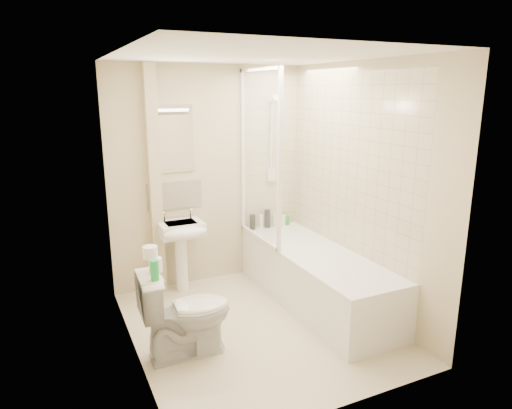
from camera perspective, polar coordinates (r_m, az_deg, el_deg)
name	(u,v)px	position (r m, az deg, el deg)	size (l,w,h in m)	color
floor	(258,326)	(4.38, 0.19, -14.96)	(2.50, 2.50, 0.00)	beige
wall_back	(209,177)	(5.07, -5.87, 3.50)	(2.20, 0.02, 2.40)	beige
wall_left	(128,215)	(3.62, -15.72, -1.30)	(0.02, 2.50, 2.40)	beige
wall_right	(361,189)	(4.51, 12.94, 1.87)	(0.02, 2.50, 2.40)	beige
ceiling	(258,55)	(3.84, 0.22, 18.17)	(2.20, 2.50, 0.02)	white
tile_back	(270,153)	(5.32, 1.80, 6.51)	(0.70, 0.01, 1.75)	beige
tile_right	(348,163)	(4.62, 11.45, 5.07)	(0.01, 2.10, 1.75)	beige
pipe_boxing	(155,182)	(4.85, -12.56, 2.74)	(0.12, 0.12, 2.40)	beige
splashback	(175,195)	(4.98, -10.13, 1.16)	(0.60, 0.01, 0.30)	beige
mirror	(172,144)	(4.89, -10.41, 7.45)	(0.46, 0.01, 0.60)	white
strip_light	(171,108)	(4.84, -10.53, 11.77)	(0.42, 0.07, 0.07)	silver
bathtub	(316,276)	(4.74, 7.45, -8.83)	(0.70, 2.10, 0.55)	white
shower_screen	(259,157)	(4.77, 0.44, 5.94)	(0.04, 0.92, 1.80)	white
shower_fixture	(272,142)	(5.26, 2.01, 7.76)	(0.10, 0.16, 0.99)	white
pedestal_sink	(182,237)	(4.88, -9.22, -4.07)	(0.46, 0.44, 0.89)	white
bottle_black_a	(253,222)	(5.30, -0.44, -2.21)	(0.07, 0.07, 0.18)	black
bottle_white_a	(261,222)	(5.35, 0.63, -2.15)	(0.05, 0.05, 0.16)	white
bottle_black_b	(267,219)	(5.37, 1.43, -1.79)	(0.07, 0.07, 0.21)	black
bottle_blue	(268,222)	(5.39, 1.52, -2.16)	(0.06, 0.06, 0.14)	navy
bottle_cream	(274,220)	(5.42, 2.31, -1.97)	(0.06, 0.06, 0.15)	beige
bottle_white_b	(283,220)	(5.48, 3.44, -1.95)	(0.05, 0.05, 0.13)	white
bottle_green	(287,220)	(5.51, 3.84, -2.01)	(0.07, 0.07, 0.10)	green
toilet	(186,312)	(3.85, -8.76, -13.18)	(0.74, 0.44, 0.75)	white
toilet_roll_lower	(156,265)	(3.68, -12.44, -7.39)	(0.10, 0.10, 0.11)	white
toilet_roll_upper	(150,252)	(3.66, -13.10, -5.82)	(0.12, 0.12, 0.09)	white
green_bottle	(155,270)	(3.52, -12.57, -8.00)	(0.06, 0.06, 0.16)	green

